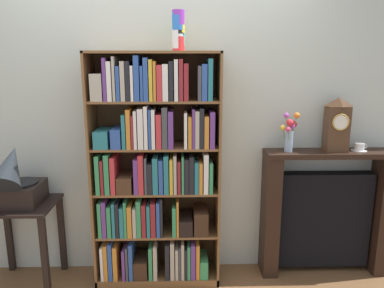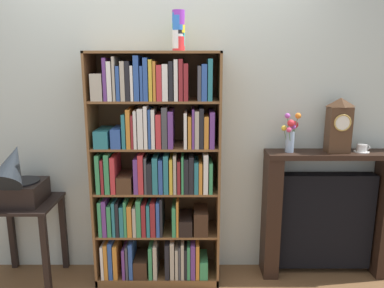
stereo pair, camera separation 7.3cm
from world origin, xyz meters
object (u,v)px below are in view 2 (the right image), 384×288
at_px(side_table_left, 25,223).
at_px(fireplace_mantel, 326,214).
at_px(mantel_clock, 339,125).
at_px(bookshelf, 155,176).
at_px(teacup_with_saucer, 361,148).
at_px(flower_vase, 291,133).
at_px(cup_stack, 178,31).
at_px(gramophone, 17,179).

distance_m(side_table_left, fireplace_mantel, 2.42).
relative_size(side_table_left, mantel_clock, 1.59).
height_order(bookshelf, mantel_clock, bookshelf).
bearing_deg(teacup_with_saucer, side_table_left, -177.65).
height_order(mantel_clock, teacup_with_saucer, mantel_clock).
height_order(side_table_left, flower_vase, flower_vase).
distance_m(cup_stack, gramophone, 1.62).
distance_m(cup_stack, fireplace_mantel, 1.88).
relative_size(bookshelf, cup_stack, 6.47).
xyz_separation_m(bookshelf, teacup_with_saucer, (1.62, 0.06, 0.20)).
distance_m(fireplace_mantel, teacup_with_saucer, 0.61).
height_order(gramophone, mantel_clock, mantel_clock).
height_order(bookshelf, fireplace_mantel, bookshelf).
bearing_deg(teacup_with_saucer, cup_stack, -176.80).
distance_m(gramophone, flower_vase, 2.11).
bearing_deg(side_table_left, flower_vase, 2.87).
height_order(cup_stack, fireplace_mantel, cup_stack).
relative_size(cup_stack, gramophone, 0.53).
xyz_separation_m(bookshelf, fireplace_mantel, (1.39, 0.08, -0.36)).
distance_m(side_table_left, mantel_clock, 2.57).
distance_m(side_table_left, gramophone, 0.39).
bearing_deg(gramophone, mantel_clock, 3.80).
relative_size(fireplace_mantel, teacup_with_saucer, 8.35).
relative_size(bookshelf, gramophone, 3.44).
bearing_deg(mantel_clock, fireplace_mantel, 142.36).
relative_size(bookshelf, mantel_clock, 4.27).
height_order(cup_stack, teacup_with_saucer, cup_stack).
bearing_deg(fireplace_mantel, bookshelf, -176.56).
bearing_deg(bookshelf, cup_stack, -4.79).
bearing_deg(cup_stack, side_table_left, -178.65).
xyz_separation_m(bookshelf, side_table_left, (-1.03, -0.04, -0.38)).
relative_size(side_table_left, teacup_with_saucer, 5.38).
height_order(cup_stack, side_table_left, cup_stack).
bearing_deg(cup_stack, gramophone, -176.02).
height_order(cup_stack, flower_vase, cup_stack).
relative_size(cup_stack, side_table_left, 0.42).
height_order(cup_stack, gramophone, cup_stack).
bearing_deg(side_table_left, fireplace_mantel, 3.03).
distance_m(bookshelf, teacup_with_saucer, 1.63).
xyz_separation_m(flower_vase, teacup_with_saucer, (0.56, 0.00, -0.12)).
bearing_deg(flower_vase, teacup_with_saucer, 0.42).
relative_size(mantel_clock, flower_vase, 1.36).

